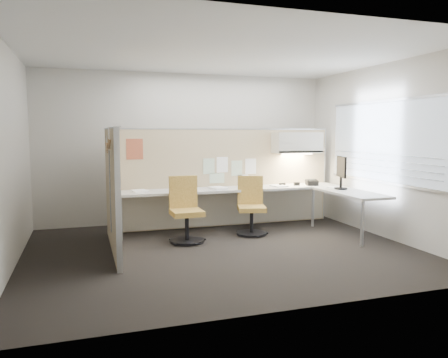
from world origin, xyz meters
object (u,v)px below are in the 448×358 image
object	(u,v)px
phone	(312,183)
desk	(253,196)
monitor	(341,170)
chair_right	(251,208)
chair_left	(186,212)

from	to	relation	value
phone	desk	bearing A→B (deg)	-166.07
monitor	phone	world-z (taller)	monitor
chair_right	chair_left	bearing A→B (deg)	-157.23
desk	phone	distance (m)	1.19
chair_left	monitor	size ratio (longest dim) A/B	1.80
chair_right	monitor	distance (m)	1.67
desk	monitor	xyz separation A→B (m)	(1.37, -0.60, 0.45)
desk	chair_right	world-z (taller)	chair_right
desk	phone	xyz separation A→B (m)	(1.17, 0.05, 0.18)
chair_left	monitor	distance (m)	2.75
desk	chair_right	xyz separation A→B (m)	(-0.16, -0.31, -0.16)
desk	chair_right	bearing A→B (deg)	-117.73
chair_left	phone	size ratio (longest dim) A/B	4.17
desk	chair_left	world-z (taller)	chair_left
phone	chair_left	bearing A→B (deg)	-156.86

